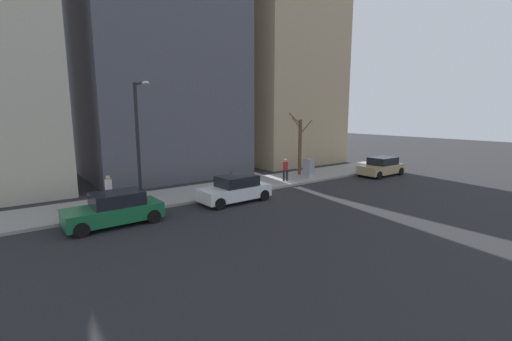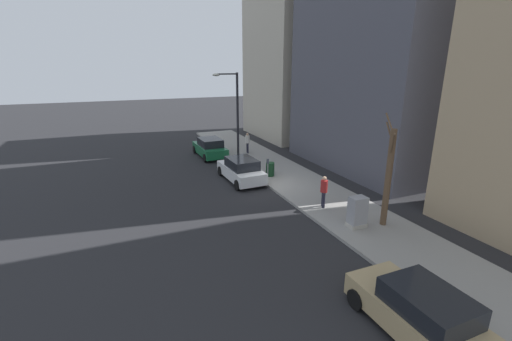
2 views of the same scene
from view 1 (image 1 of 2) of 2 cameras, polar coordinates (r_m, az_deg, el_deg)
The scene contains 14 objects.
ground_plane at distance 21.78m, azimuth -1.82°, elevation -4.03°, with size 120.00×120.00×0.00m, color #232326.
sidewalk at distance 23.38m, azimuth -4.65°, elevation -2.92°, with size 4.00×36.00×0.15m, color gray.
parked_car_tan at distance 30.04m, azimuth 20.17°, elevation 0.59°, with size 1.93×4.21×1.52m.
parked_car_white at distance 19.94m, azimuth -3.52°, elevation -3.15°, with size 2.03×4.25×1.52m.
parked_car_green at distance 17.14m, azimuth -22.49°, elevation -5.99°, with size 2.01×4.24×1.52m.
parking_meter at distance 21.54m, azimuth -4.07°, elevation -1.53°, with size 0.14×0.10×1.35m.
utility_box at distance 27.05m, azimuth 8.75°, elevation 0.38°, with size 0.83×0.61×1.43m.
streetlamp at distance 18.56m, azimuth -18.90°, elevation 5.65°, with size 1.97×0.32×6.50m.
bare_tree at distance 27.95m, azimuth 7.33°, elevation 4.11°, with size 1.05×1.66×5.01m.
trash_bin at distance 21.70m, azimuth -5.99°, elevation -2.50°, with size 0.56×0.56×0.90m, color #14381E.
pedestrian_near_meter at distance 25.21m, azimuth 4.94°, elevation 0.33°, with size 0.36×0.37×1.66m.
pedestrian_midblock at distance 20.10m, azimuth -23.34°, elevation -2.80°, with size 0.36×0.39×1.66m.
office_tower_left at distance 37.25m, azimuth 4.14°, elevation 18.45°, with size 9.99×9.99×21.77m, color tan.
office_block_center at distance 31.97m, azimuth -16.98°, elevation 24.61°, with size 11.92×11.92×27.25m, color #4C4C56.
Camera 1 is at (-17.33, 12.16, 5.12)m, focal length 24.00 mm.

